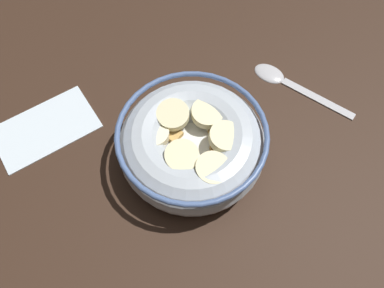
{
  "coord_description": "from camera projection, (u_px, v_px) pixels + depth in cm",
  "views": [
    {
      "loc": [
        6.14,
        19.62,
        41.21
      ],
      "look_at": [
        0.0,
        0.0,
        3.0
      ],
      "focal_mm": 37.0,
      "sensor_mm": 36.0,
      "label": 1
    }
  ],
  "objects": [
    {
      "name": "cereal_bowl",
      "position": [
        192.0,
        144.0,
        0.43
      ],
      "size": [
        16.3,
        16.3,
        5.94
      ],
      "color": "#B2BCC6",
      "rests_on": "ground_plane"
    },
    {
      "name": "spoon",
      "position": [
        283.0,
        79.0,
        0.51
      ],
      "size": [
        10.06,
        12.22,
        0.8
      ],
      "color": "#B7B7BC",
      "rests_on": "ground_plane"
    },
    {
      "name": "ground_plane",
      "position": [
        192.0,
        160.0,
        0.47
      ],
      "size": [
        103.63,
        103.63,
        2.0
      ],
      "primitive_type": "cube",
      "color": "#332116"
    },
    {
      "name": "folded_napkin",
      "position": [
        45.0,
        128.0,
        0.48
      ],
      "size": [
        13.45,
        10.16,
        0.3
      ],
      "primitive_type": "cube",
      "rotation": [
        0.0,
        0.0,
        0.28
      ],
      "color": "silver",
      "rests_on": "ground_plane"
    }
  ]
}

